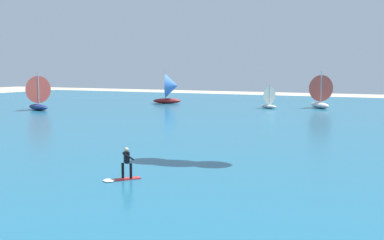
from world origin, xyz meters
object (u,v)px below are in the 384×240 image
object	(u,v)px
sailboat_near_shore	(171,88)
sailboat_anchored_offshore	(36,92)
kitesurfer	(123,168)
sailboat_far_right	(267,97)
sailboat_mid_left	(318,91)

from	to	relation	value
sailboat_near_shore	sailboat_anchored_offshore	xyz separation A→B (m)	(-11.37, -18.76, -0.07)
kitesurfer	sailboat_anchored_offshore	size ratio (longest dim) A/B	0.35
kitesurfer	sailboat_anchored_offshore	distance (m)	44.86
sailboat_far_right	sailboat_near_shore	bearing A→B (deg)	173.43
kitesurfer	sailboat_near_shore	distance (m)	52.88
sailboat_near_shore	kitesurfer	bearing A→B (deg)	-64.27
kitesurfer	sailboat_mid_left	xyz separation A→B (m)	(0.68, 49.61, 1.88)
sailboat_near_shore	sailboat_anchored_offshore	distance (m)	21.93
sailboat_mid_left	sailboat_far_right	size ratio (longest dim) A/B	1.54
kitesurfer	sailboat_near_shore	xyz separation A→B (m)	(-22.94, 47.60, 1.91)
kitesurfer	sailboat_mid_left	world-z (taller)	sailboat_mid_left
sailboat_mid_left	sailboat_far_right	distance (m)	7.77
sailboat_far_right	sailboat_mid_left	bearing A→B (deg)	30.86
sailboat_mid_left	sailboat_near_shore	xyz separation A→B (m)	(-23.63, -2.00, 0.03)
sailboat_far_right	kitesurfer	bearing A→B (deg)	-82.58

